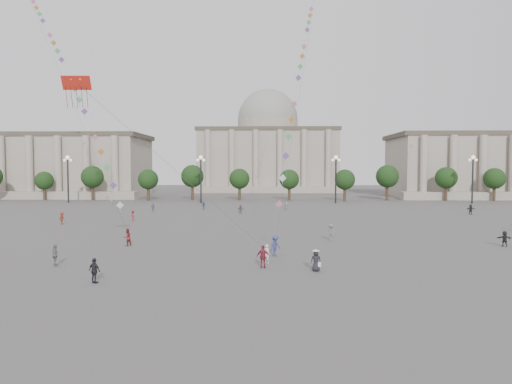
{
  "coord_description": "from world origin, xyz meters",
  "views": [
    {
      "loc": [
        -0.24,
        -31.34,
        7.82
      ],
      "look_at": [
        -1.29,
        12.0,
        5.55
      ],
      "focal_mm": 32.0,
      "sensor_mm": 36.0,
      "label": 1
    }
  ],
  "objects": [
    {
      "name": "tourist_0",
      "position": [
        -0.54,
        3.96,
        0.9
      ],
      "size": [
        1.1,
        0.56,
        1.8
      ],
      "primitive_type": "imported",
      "rotation": [
        0.0,
        0.0,
        3.02
      ],
      "color": "maroon",
      "rests_on": "ground"
    },
    {
      "name": "tourist_1",
      "position": [
        -11.95,
        -1.02,
        0.86
      ],
      "size": [
        1.09,
        0.84,
        1.73
      ],
      "primitive_type": "imported",
      "rotation": [
        0.0,
        0.0,
        2.66
      ],
      "color": "black",
      "rests_on": "ground"
    },
    {
      "name": "hall_central",
      "position": [
        0.0,
        129.22,
        14.23
      ],
      "size": [
        48.3,
        34.3,
        35.5
      ],
      "color": "#9D9484",
      "rests_on": "ground"
    },
    {
      "name": "person_crowd_0",
      "position": [
        -12.17,
        53.69,
        0.75
      ],
      "size": [
        0.95,
        0.75,
        1.51
      ],
      "primitive_type": "imported",
      "rotation": [
        0.0,
        0.0,
        0.51
      ],
      "color": "#335474",
      "rests_on": "ground"
    },
    {
      "name": "person_crowd_2",
      "position": [
        -28.65,
        30.83,
        0.88
      ],
      "size": [
        0.88,
        1.25,
        1.75
      ],
      "primitive_type": "imported",
      "rotation": [
        0.0,
        0.0,
        1.36
      ],
      "color": "maroon",
      "rests_on": "ground"
    },
    {
      "name": "lamp_post_mid_east",
      "position": [
        15.0,
        70.0,
        7.35
      ],
      "size": [
        2.0,
        0.9,
        10.65
      ],
      "color": "#262628",
      "rests_on": "ground"
    },
    {
      "name": "kite_flyer_0",
      "position": [
        -14.3,
        13.86,
        0.86
      ],
      "size": [
        1.04,
        1.06,
        1.72
      ],
      "primitive_type": "imported",
      "rotation": [
        0.0,
        0.0,
        3.99
      ],
      "color": "maroon",
      "rests_on": "ground"
    },
    {
      "name": "person_crowd_13",
      "position": [
        -0.24,
        5.87,
        0.78
      ],
      "size": [
        0.67,
        0.65,
        1.56
      ],
      "primitive_type": "imported",
      "rotation": [
        0.0,
        0.0,
        2.43
      ],
      "color": "silver",
      "rests_on": "ground"
    },
    {
      "name": "lamp_post_far_west",
      "position": [
        -45.0,
        70.0,
        7.35
      ],
      "size": [
        2.0,
        0.9,
        10.65
      ],
      "color": "#262628",
      "rests_on": "ground"
    },
    {
      "name": "person_crowd_17",
      "position": [
        -20.09,
        35.38,
        0.8
      ],
      "size": [
        1.1,
        1.19,
        1.61
      ],
      "primitive_type": "imported",
      "rotation": [
        0.0,
        0.0,
        2.21
      ],
      "color": "maroon",
      "rests_on": "ground"
    },
    {
      "name": "person_crowd_12",
      "position": [
        -4.77,
        46.49,
        0.75
      ],
      "size": [
        1.45,
        1.0,
        1.5
      ],
      "primitive_type": "imported",
      "rotation": [
        0.0,
        0.0,
        2.7
      ],
      "color": "#5A5A5E",
      "rests_on": "ground"
    },
    {
      "name": "ground",
      "position": [
        0.0,
        0.0,
        0.0
      ],
      "size": [
        360.0,
        360.0,
        0.0
      ],
      "primitive_type": "plane",
      "color": "#514F4D",
      "rests_on": "ground"
    },
    {
      "name": "person_crowd_9",
      "position": [
        34.11,
        45.99,
        0.86
      ],
      "size": [
        1.63,
        0.64,
        1.71
      ],
      "primitive_type": "imported",
      "rotation": [
        0.0,
        0.0,
        0.09
      ],
      "color": "black",
      "rests_on": "ground"
    },
    {
      "name": "dragon_kite",
      "position": [
        -14.69,
        3.59,
        13.54
      ],
      "size": [
        8.28,
        0.59,
        19.17
      ],
      "color": "red",
      "rests_on": "ground"
    },
    {
      "name": "lamp_post_mid_west",
      "position": [
        -15.0,
        70.0,
        7.35
      ],
      "size": [
        2.0,
        0.9,
        10.65
      ],
      "color": "#262628",
      "rests_on": "ground"
    },
    {
      "name": "kite_train_mid",
      "position": [
        5.72,
        36.69,
        27.78
      ],
      "size": [
        10.47,
        52.17,
        72.55
      ],
      "color": "#3F3F3F",
      "rests_on": "ground"
    },
    {
      "name": "tourist_3",
      "position": [
        -17.11,
        4.23,
        0.89
      ],
      "size": [
        1.02,
        1.07,
        1.78
      ],
      "primitive_type": "imported",
      "rotation": [
        0.0,
        0.0,
        2.29
      ],
      "color": "slate",
      "rests_on": "ground"
    },
    {
      "name": "person_crowd_10",
      "position": [
        -34.61,
        68.0,
        0.91
      ],
      "size": [
        0.72,
        0.8,
        1.82
      ],
      "primitive_type": "imported",
      "rotation": [
        0.0,
        0.0,
        2.14
      ],
      "color": "beige",
      "rests_on": "ground"
    },
    {
      "name": "hat_person",
      "position": [
        3.47,
        2.95,
        0.86
      ],
      "size": [
        0.82,
        0.6,
        1.69
      ],
      "color": "black",
      "rests_on": "ground"
    },
    {
      "name": "kite_flyer_1",
      "position": [
        0.49,
        8.74,
        0.95
      ],
      "size": [
        1.32,
        1.39,
        1.89
      ],
      "primitive_type": "imported",
      "rotation": [
        0.0,
        0.0,
        0.88
      ],
      "color": "navy",
      "rests_on": "ground"
    },
    {
      "name": "lamp_post_far_east",
      "position": [
        45.0,
        70.0,
        7.35
      ],
      "size": [
        2.0,
        0.9,
        10.65
      ],
      "color": "#262628",
      "rests_on": "ground"
    },
    {
      "name": "person_crowd_4",
      "position": [
        3.36,
        53.17,
        0.76
      ],
      "size": [
        1.25,
        1.36,
        1.51
      ],
      "primitive_type": "imported",
      "rotation": [
        0.0,
        0.0,
        4.0
      ],
      "color": "beige",
      "rests_on": "ground"
    },
    {
      "name": "person_crowd_6",
      "position": [
        6.69,
        17.75,
        0.9
      ],
      "size": [
        1.3,
        0.95,
        1.8
      ],
      "primitive_type": "imported",
      "rotation": [
        0.0,
        0.0,
        6.02
      ],
      "color": "slate",
      "rests_on": "ground"
    },
    {
      "name": "tree_row",
      "position": [
        0.0,
        78.0,
        5.39
      ],
      "size": [
        137.12,
        5.12,
        8.0
      ],
      "color": "#37281B",
      "rests_on": "ground"
    },
    {
      "name": "person_crowd_3",
      "position": [
        23.48,
        14.39,
        0.78
      ],
      "size": [
        1.48,
        0.57,
        1.56
      ],
      "primitive_type": "imported",
      "rotation": [
        0.0,
        0.0,
        3.06
      ],
      "color": "#222227",
      "rests_on": "ground"
    },
    {
      "name": "person_crowd_16",
      "position": [
        -20.8,
        49.95,
        0.76
      ],
      "size": [
        0.96,
        0.61,
        1.51
      ],
      "primitive_type": "imported",
      "rotation": [
        0.0,
        0.0,
        5.99
      ],
      "color": "slate",
      "rests_on": "ground"
    },
    {
      "name": "kite_train_west",
      "position": [
        -28.49,
        30.27,
        22.94
      ],
      "size": [
        27.03,
        30.63,
        56.89
      ],
      "color": "#3F3F3F",
      "rests_on": "ground"
    }
  ]
}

